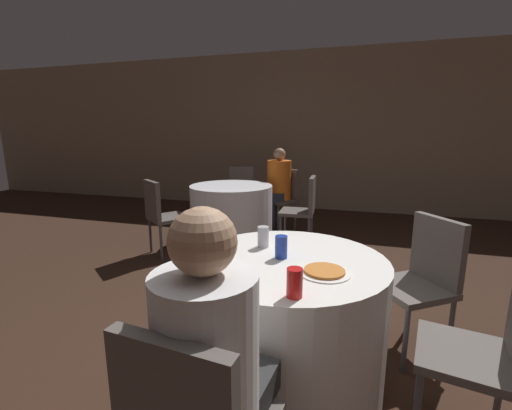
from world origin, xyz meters
TOP-DOWN VIEW (x-y plane):
  - ground_plane at (0.00, 0.00)m, footprint 16.00×16.00m
  - wall_back at (0.00, 4.57)m, footprint 16.00×0.06m
  - table_near at (-0.01, -0.04)m, footprint 1.06×1.06m
  - table_far at (-1.22, 2.29)m, footprint 1.05×1.05m
  - chair_near_northeast at (0.76, 0.50)m, footprint 0.56×0.56m
  - chair_near_east at (0.91, -0.22)m, footprint 0.47×0.47m
  - chair_far_northeast at (-0.71, 3.08)m, footprint 0.55×0.55m
  - chair_far_southwest at (-1.79, 1.55)m, footprint 0.56×0.56m
  - chair_far_east at (-0.29, 2.33)m, footprint 0.42×0.42m
  - chair_far_north at (-1.41, 3.21)m, footprint 0.47×0.48m
  - person_white_shirt at (-0.09, -0.82)m, footprint 0.35×0.50m
  - person_orange_shirt at (-0.79, 2.95)m, footprint 0.45×0.48m
  - pizza_plate_near at (0.20, -0.18)m, footprint 0.25×0.25m
  - soda_can_silver at (-0.19, 0.10)m, footprint 0.07×0.07m
  - soda_can_red at (0.10, -0.46)m, footprint 0.07×0.07m
  - soda_can_blue at (-0.05, -0.05)m, footprint 0.07×0.07m

SIDE VIEW (x-z plane):
  - ground_plane at x=0.00m, z-range 0.00..0.00m
  - table_near at x=-0.01m, z-range 0.00..0.73m
  - table_far at x=-1.22m, z-range 0.00..0.73m
  - chair_near_northeast at x=0.76m, z-range 0.09..0.96m
  - chair_near_east at x=0.91m, z-range 0.09..0.96m
  - chair_far_northeast at x=-0.71m, z-range 0.09..0.96m
  - chair_far_southwest at x=-1.79m, z-range 0.09..0.96m
  - chair_far_east at x=-0.29m, z-range 0.09..0.96m
  - chair_far_north at x=-1.41m, z-range 0.09..0.96m
  - person_white_shirt at x=-0.09m, z-range 0.00..1.19m
  - person_orange_shirt at x=-0.79m, z-range 0.01..1.18m
  - pizza_plate_near at x=0.20m, z-range 0.73..0.75m
  - soda_can_silver at x=-0.19m, z-range 0.73..0.85m
  - soda_can_red at x=0.10m, z-range 0.73..0.85m
  - soda_can_blue at x=-0.05m, z-range 0.73..0.85m
  - wall_back at x=0.00m, z-range 0.00..2.80m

